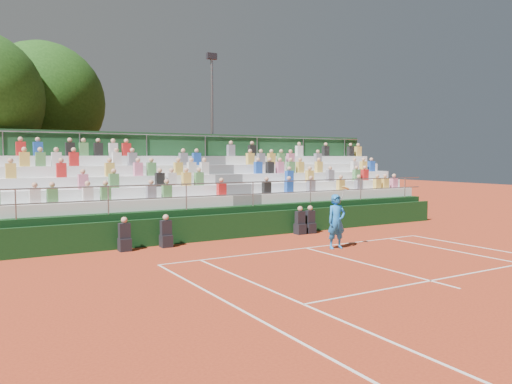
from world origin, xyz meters
TOP-DOWN VIEW (x-y plane):
  - ground at (0.00, 0.00)m, footprint 90.00×90.00m
  - courtside_wall at (0.00, 3.20)m, footprint 20.00×0.15m
  - line_officials at (-1.50, 2.75)m, footprint 8.36×0.40m
  - grandstand at (-0.01, 6.44)m, footprint 20.00×5.20m
  - tennis_player at (0.89, -0.60)m, footprint 0.91×0.54m
  - tree_east at (-6.63, 14.61)m, footprint 6.43×6.43m
  - floodlight_mast at (2.09, 12.02)m, footprint 0.60×0.25m

SIDE VIEW (x-z plane):
  - ground at x=0.00m, z-range 0.00..0.00m
  - line_officials at x=-1.50m, z-range -0.12..1.07m
  - courtside_wall at x=0.00m, z-range 0.00..1.00m
  - tennis_player at x=0.89m, z-range -0.14..2.08m
  - grandstand at x=-0.01m, z-range -1.12..3.28m
  - floodlight_mast at x=2.09m, z-range 0.69..9.88m
  - tree_east at x=-6.63m, z-range 1.45..10.80m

